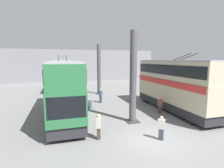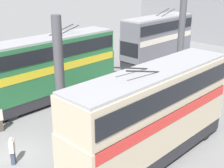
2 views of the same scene
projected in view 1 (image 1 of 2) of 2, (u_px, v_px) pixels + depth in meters
name	position (u px, v px, depth m)	size (l,w,h in m)	color
ground_plane	(154.00, 140.00, 11.18)	(240.00, 240.00, 0.00)	slate
depot_back_wall	(84.00, 65.00, 41.97)	(0.50, 36.00, 7.46)	gray
support_column_near	(133.00, 79.00, 13.94)	(1.00, 1.00, 7.35)	#4C4C51
support_column_far	(99.00, 70.00, 25.84)	(1.00, 1.00, 7.35)	#4C4C51
bus_left_near	(174.00, 82.00, 17.33)	(10.69, 2.54, 5.66)	black
bus_right_mid	(64.00, 85.00, 15.44)	(11.14, 2.54, 5.58)	black
bus_right_far	(62.00, 73.00, 28.22)	(9.12, 2.54, 5.73)	black
person_aisle_foreground	(161.00, 128.00, 11.05)	(0.45, 0.48, 1.56)	#384251
person_aisle_midway	(101.00, 95.00, 20.73)	(0.47, 0.47, 1.68)	#384251
person_by_right_row	(99.00, 126.00, 11.13)	(0.48, 0.37, 1.67)	#473D33
person_by_left_row	(160.00, 105.00, 16.59)	(0.34, 0.47, 1.55)	#473D33
oil_drum	(89.00, 105.00, 18.37)	(0.62, 0.62, 0.81)	#424C56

